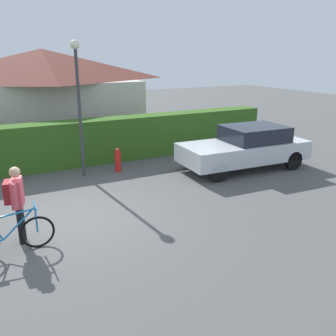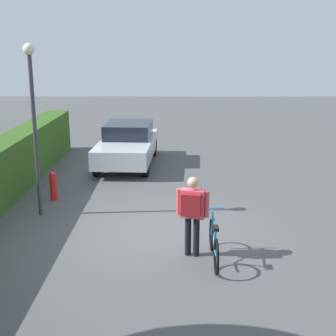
{
  "view_description": "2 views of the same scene",
  "coord_description": "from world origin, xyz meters",
  "px_view_note": "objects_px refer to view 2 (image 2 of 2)",
  "views": [
    {
      "loc": [
        -1.78,
        -8.44,
        3.87
      ],
      "look_at": [
        2.94,
        0.61,
        0.71
      ],
      "focal_mm": 39.64,
      "sensor_mm": 36.0,
      "label": 1
    },
    {
      "loc": [
        -10.06,
        -0.24,
        4.19
      ],
      "look_at": [
        3.0,
        -0.11,
        0.75
      ],
      "focal_mm": 49.55,
      "sensor_mm": 36.0,
      "label": 2
    }
  ],
  "objects_px": {
    "parked_car_near": "(128,144)",
    "fire_hydrant": "(53,186)",
    "person_rider": "(192,209)",
    "street_lamp": "(33,107)",
    "bicycle": "(214,243)"
  },
  "relations": [
    {
      "from": "parked_car_near",
      "to": "fire_hydrant",
      "type": "distance_m",
      "value": 4.45
    },
    {
      "from": "person_rider",
      "to": "street_lamp",
      "type": "relative_size",
      "value": 0.39
    },
    {
      "from": "parked_car_near",
      "to": "fire_hydrant",
      "type": "relative_size",
      "value": 5.62
    },
    {
      "from": "parked_car_near",
      "to": "street_lamp",
      "type": "distance_m",
      "value": 5.9
    },
    {
      "from": "parked_car_near",
      "to": "fire_hydrant",
      "type": "xyz_separation_m",
      "value": [
        -4.09,
        1.71,
        -0.35
      ]
    },
    {
      "from": "street_lamp",
      "to": "fire_hydrant",
      "type": "xyz_separation_m",
      "value": [
        1.18,
        -0.05,
        -2.34
      ]
    },
    {
      "from": "fire_hydrant",
      "to": "parked_car_near",
      "type": "bearing_deg",
      "value": -22.63
    },
    {
      "from": "parked_car_near",
      "to": "bicycle",
      "type": "relative_size",
      "value": 2.59
    },
    {
      "from": "parked_car_near",
      "to": "street_lamp",
      "type": "relative_size",
      "value": 1.07
    },
    {
      "from": "parked_car_near",
      "to": "bicycle",
      "type": "distance_m",
      "value": 8.29
    },
    {
      "from": "bicycle",
      "to": "street_lamp",
      "type": "height_order",
      "value": "street_lamp"
    },
    {
      "from": "parked_car_near",
      "to": "person_rider",
      "type": "relative_size",
      "value": 2.72
    },
    {
      "from": "bicycle",
      "to": "person_rider",
      "type": "height_order",
      "value": "person_rider"
    },
    {
      "from": "person_rider",
      "to": "bicycle",
      "type": "bearing_deg",
      "value": -118.41
    },
    {
      "from": "bicycle",
      "to": "parked_car_near",
      "type": "bearing_deg",
      "value": 17.28
    }
  ]
}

